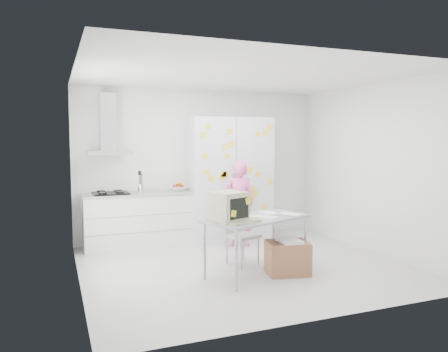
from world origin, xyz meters
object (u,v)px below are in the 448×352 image
object	(u,v)px
chair	(239,230)
cardboard_box	(288,257)
person	(239,203)
desk	(239,212)

from	to	relation	value
chair	cardboard_box	distance (m)	0.84
person	chair	distance (m)	1.08
desk	person	bearing A→B (deg)	46.38
chair	person	bearing A→B (deg)	49.73
person	desk	size ratio (longest dim) A/B	0.91
person	desk	bearing A→B (deg)	79.93
desk	cardboard_box	size ratio (longest dim) A/B	2.53
chair	cardboard_box	world-z (taller)	chair
desk	cardboard_box	world-z (taller)	desk
chair	cardboard_box	size ratio (longest dim) A/B	1.38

